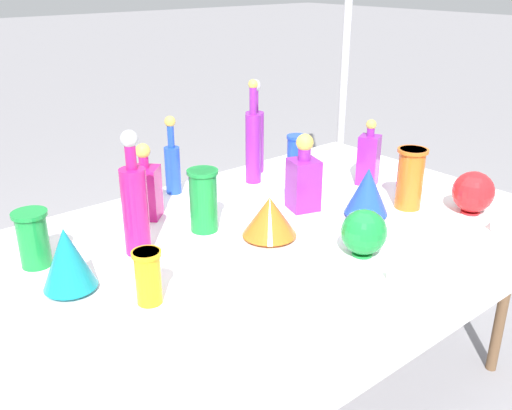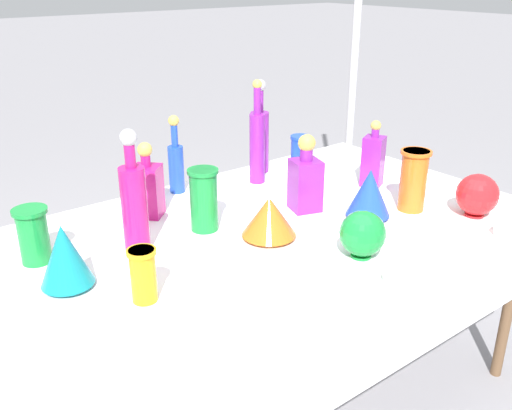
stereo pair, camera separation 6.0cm
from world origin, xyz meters
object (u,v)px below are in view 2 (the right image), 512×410
at_px(square_decanter_2, 148,187).
at_px(slender_vase_3, 413,179).
at_px(tall_bottle_1, 134,203).
at_px(round_bowl_1, 477,195).
at_px(fluted_vase_0, 65,256).
at_px(slender_vase_0, 33,234).
at_px(tall_bottle_2, 260,136).
at_px(round_bowl_0, 363,234).
at_px(cardboard_box_behind_left, 199,234).
at_px(square_decanter_0, 373,159).
at_px(fluted_vase_1, 269,217).
at_px(tall_bottle_3, 176,163).
at_px(square_decanter_1, 306,179).
at_px(slender_vase_2, 204,198).
at_px(slender_vase_1, 300,160).
at_px(fluted_vase_2, 369,193).
at_px(slender_vase_4, 143,273).
at_px(tall_bottle_0, 257,143).

bearing_deg(square_decanter_2, slender_vase_3, -34.48).
xyz_separation_m(tall_bottle_1, round_bowl_1, (1.11, -0.51, -0.08)).
height_order(tall_bottle_1, fluted_vase_0, tall_bottle_1).
xyz_separation_m(tall_bottle_1, slender_vase_0, (-0.28, 0.12, -0.07)).
relative_size(square_decanter_2, slender_vase_3, 1.20).
xyz_separation_m(slender_vase_3, round_bowl_1, (0.14, -0.18, -0.04)).
bearing_deg(square_decanter_2, tall_bottle_2, 12.78).
distance_m(slender_vase_3, round_bowl_0, 0.46).
bearing_deg(round_bowl_0, cardboard_box_behind_left, 77.36).
xyz_separation_m(square_decanter_0, square_decanter_2, (-0.89, 0.29, -0.00)).
bearing_deg(fluted_vase_1, tall_bottle_3, 92.44).
distance_m(tall_bottle_3, square_decanter_1, 0.54).
distance_m(slender_vase_2, cardboard_box_behind_left, 1.41).
relative_size(slender_vase_0, fluted_vase_1, 0.96).
bearing_deg(slender_vase_2, tall_bottle_3, 73.64).
xyz_separation_m(tall_bottle_1, slender_vase_1, (0.80, 0.12, -0.05)).
xyz_separation_m(square_decanter_0, slender_vase_3, (-0.08, -0.27, 0.01)).
relative_size(slender_vase_1, fluted_vase_2, 1.18).
distance_m(slender_vase_1, round_bowl_0, 0.65).
height_order(slender_vase_2, round_bowl_1, slender_vase_2).
height_order(tall_bottle_1, square_decanter_0, tall_bottle_1).
xyz_separation_m(slender_vase_1, slender_vase_4, (-0.92, -0.40, -0.03)).
relative_size(square_decanter_1, slender_vase_3, 1.26).
distance_m(tall_bottle_2, round_bowl_0, 0.88).
bearing_deg(slender_vase_0, fluted_vase_2, -20.49).
height_order(slender_vase_2, fluted_vase_1, slender_vase_2).
relative_size(tall_bottle_1, slender_vase_0, 2.27).
bearing_deg(fluted_vase_1, slender_vase_3, -13.35).
height_order(slender_vase_2, slender_vase_3, slender_vase_3).
height_order(square_decanter_2, fluted_vase_2, square_decanter_2).
bearing_deg(fluted_vase_0, round_bowl_1, -17.14).
bearing_deg(tall_bottle_2, fluted_vase_0, -156.58).
relative_size(tall_bottle_3, fluted_vase_1, 1.72).
height_order(tall_bottle_2, fluted_vase_2, tall_bottle_2).
relative_size(tall_bottle_0, tall_bottle_1, 1.08).
height_order(slender_vase_0, slender_vase_1, slender_vase_1).
relative_size(square_decanter_2, fluted_vase_2, 1.52).
height_order(square_decanter_1, slender_vase_1, square_decanter_1).
bearing_deg(square_decanter_2, square_decanter_1, -32.06).
xyz_separation_m(square_decanter_1, slender_vase_1, (0.15, 0.20, -0.00)).
height_order(tall_bottle_3, fluted_vase_1, tall_bottle_3).
height_order(square_decanter_1, slender_vase_4, square_decanter_1).
distance_m(slender_vase_2, fluted_vase_0, 0.53).
xyz_separation_m(square_decanter_1, round_bowl_0, (-0.12, -0.39, -0.04)).
bearing_deg(square_decanter_1, fluted_vase_2, -56.44).
xyz_separation_m(tall_bottle_0, fluted_vase_1, (-0.30, -0.46, -0.09)).
xyz_separation_m(square_decanter_2, fluted_vase_2, (0.62, -0.50, -0.01)).
bearing_deg(round_bowl_0, fluted_vase_2, 38.30).
distance_m(square_decanter_2, slender_vase_3, 0.98).
xyz_separation_m(tall_bottle_2, fluted_vase_2, (-0.01, -0.65, -0.07)).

